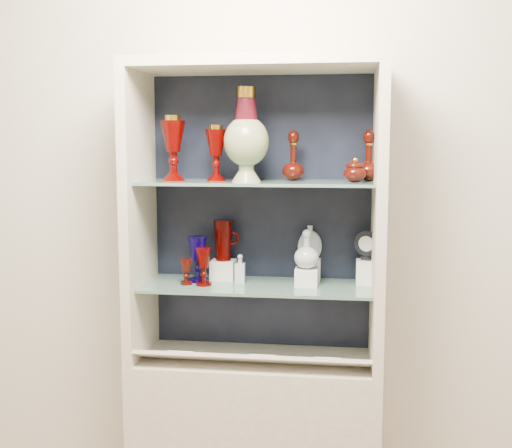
# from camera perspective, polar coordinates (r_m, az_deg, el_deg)

# --- Properties ---
(wall_back) EXTENTS (3.50, 0.02, 2.80)m
(wall_back) POSITION_cam_1_polar(r_m,az_deg,el_deg) (2.76, 0.60, 2.63)
(wall_back) COLOR beige
(wall_back) RESTS_ON ground
(cabinet_base) EXTENTS (1.00, 0.40, 0.75)m
(cabinet_base) POSITION_cam_1_polar(r_m,az_deg,el_deg) (2.82, -0.00, -18.99)
(cabinet_base) COLOR #BBB29F
(cabinet_base) RESTS_ON ground
(cabinet_back_panel) EXTENTS (0.98, 0.02, 1.15)m
(cabinet_back_panel) POSITION_cam_1_polar(r_m,az_deg,el_deg) (2.74, 0.52, 1.01)
(cabinet_back_panel) COLOR black
(cabinet_back_panel) RESTS_ON cabinet_base
(cabinet_side_left) EXTENTS (0.04, 0.40, 1.15)m
(cabinet_side_left) POSITION_cam_1_polar(r_m,az_deg,el_deg) (2.65, -10.33, 0.71)
(cabinet_side_left) COLOR #BBB29F
(cabinet_side_left) RESTS_ON cabinet_base
(cabinet_side_right) EXTENTS (0.04, 0.40, 1.15)m
(cabinet_side_right) POSITION_cam_1_polar(r_m,az_deg,el_deg) (2.53, 10.84, 0.38)
(cabinet_side_right) COLOR #BBB29F
(cabinet_side_right) RESTS_ON cabinet_base
(cabinet_top_cap) EXTENTS (1.00, 0.40, 0.04)m
(cabinet_top_cap) POSITION_cam_1_polar(r_m,az_deg,el_deg) (2.55, -0.00, 13.97)
(cabinet_top_cap) COLOR #BBB29F
(cabinet_top_cap) RESTS_ON cabinet_side_left
(shelf_lower) EXTENTS (0.92, 0.34, 0.01)m
(shelf_lower) POSITION_cam_1_polar(r_m,az_deg,el_deg) (2.61, 0.06, -5.52)
(shelf_lower) COLOR slate
(shelf_lower) RESTS_ON cabinet_side_left
(shelf_upper) EXTENTS (0.92, 0.34, 0.01)m
(shelf_upper) POSITION_cam_1_polar(r_m,az_deg,el_deg) (2.56, 0.06, 3.71)
(shelf_upper) COLOR slate
(shelf_upper) RESTS_ON cabinet_side_left
(label_ledge) EXTENTS (0.92, 0.17, 0.09)m
(label_ledge) POSITION_cam_1_polar(r_m,az_deg,el_deg) (2.56, -0.33, -11.92)
(label_ledge) COLOR #BBB29F
(label_ledge) RESTS_ON cabinet_base
(label_card_0) EXTENTS (0.10, 0.06, 0.03)m
(label_card_0) POSITION_cam_1_polar(r_m,az_deg,el_deg) (2.55, 0.68, -11.65)
(label_card_0) COLOR white
(label_card_0) RESTS_ON label_ledge
(label_card_1) EXTENTS (0.10, 0.06, 0.03)m
(label_card_1) POSITION_cam_1_polar(r_m,az_deg,el_deg) (2.54, 6.40, -11.82)
(label_card_1) COLOR white
(label_card_1) RESTS_ON label_ledge
(label_card_2) EXTENTS (0.10, 0.06, 0.03)m
(label_card_2) POSITION_cam_1_polar(r_m,az_deg,el_deg) (2.61, -6.59, -11.27)
(label_card_2) COLOR white
(label_card_2) RESTS_ON label_ledge
(pedestal_lamp_left) EXTENTS (0.13, 0.13, 0.26)m
(pedestal_lamp_left) POSITION_cam_1_polar(r_m,az_deg,el_deg) (2.61, -7.36, 6.70)
(pedestal_lamp_left) COLOR #470200
(pedestal_lamp_left) RESTS_ON shelf_upper
(pedestal_lamp_right) EXTENTS (0.11, 0.11, 0.22)m
(pedestal_lamp_right) POSITION_cam_1_polar(r_m,az_deg,el_deg) (2.58, -3.57, 6.32)
(pedestal_lamp_right) COLOR #470200
(pedestal_lamp_right) RESTS_ON shelf_upper
(enamel_urn) EXTENTS (0.23, 0.23, 0.36)m
(enamel_urn) POSITION_cam_1_polar(r_m,az_deg,el_deg) (2.51, -0.87, 7.94)
(enamel_urn) COLOR #0F4113
(enamel_urn) RESTS_ON shelf_upper
(ruby_decanter_a) EXTENTS (0.11, 0.11, 0.23)m
(ruby_decanter_a) POSITION_cam_1_polar(r_m,az_deg,el_deg) (2.59, 3.34, 6.37)
(ruby_decanter_a) COLOR #3B0B05
(ruby_decanter_a) RESTS_ON shelf_upper
(ruby_decanter_b) EXTENTS (0.10, 0.10, 0.21)m
(ruby_decanter_b) POSITION_cam_1_polar(r_m,az_deg,el_deg) (2.58, 9.99, 6.15)
(ruby_decanter_b) COLOR #3B0B05
(ruby_decanter_b) RESTS_ON shelf_upper
(lidded_bowl) EXTENTS (0.09, 0.09, 0.10)m
(lidded_bowl) POSITION_cam_1_polar(r_m,az_deg,el_deg) (2.50, 8.77, 4.82)
(lidded_bowl) COLOR #3B0B05
(lidded_bowl) RESTS_ON shelf_upper
(cobalt_goblet) EXTENTS (0.10, 0.10, 0.19)m
(cobalt_goblet) POSITION_cam_1_polar(r_m,az_deg,el_deg) (2.66, -5.21, -3.11)
(cobalt_goblet) COLOR #090047
(cobalt_goblet) RESTS_ON shelf_lower
(ruby_goblet_tall) EXTENTS (0.08, 0.08, 0.15)m
(ruby_goblet_tall) POSITION_cam_1_polar(r_m,az_deg,el_deg) (2.59, -4.68, -3.79)
(ruby_goblet_tall) COLOR #470200
(ruby_goblet_tall) RESTS_ON shelf_lower
(ruby_goblet_small) EXTENTS (0.07, 0.07, 0.10)m
(ruby_goblet_small) POSITION_cam_1_polar(r_m,az_deg,el_deg) (2.62, -6.22, -4.25)
(ruby_goblet_small) COLOR #3B0B05
(ruby_goblet_small) RESTS_ON shelf_lower
(riser_ruby_pitcher) EXTENTS (0.10, 0.10, 0.08)m
(riser_ruby_pitcher) POSITION_cam_1_polar(r_m,az_deg,el_deg) (2.71, -2.92, -4.07)
(riser_ruby_pitcher) COLOR silver
(riser_ruby_pitcher) RESTS_ON shelf_lower
(ruby_pitcher) EXTENTS (0.14, 0.11, 0.17)m
(ruby_pitcher) POSITION_cam_1_polar(r_m,az_deg,el_deg) (2.69, -2.94, -1.46)
(ruby_pitcher) COLOR #470200
(ruby_pitcher) RESTS_ON riser_ruby_pitcher
(clear_square_bottle) EXTENTS (0.04, 0.04, 0.12)m
(clear_square_bottle) POSITION_cam_1_polar(r_m,az_deg,el_deg) (2.64, -1.43, -3.97)
(clear_square_bottle) COLOR #A6B5C0
(clear_square_bottle) RESTS_ON shelf_lower
(riser_flat_flask) EXTENTS (0.09, 0.09, 0.09)m
(riser_flat_flask) POSITION_cam_1_polar(r_m,az_deg,el_deg) (2.69, 4.78, -4.06)
(riser_flat_flask) COLOR silver
(riser_flat_flask) RESTS_ON shelf_lower
(flat_flask) EXTENTS (0.11, 0.08, 0.15)m
(flat_flask) POSITION_cam_1_polar(r_m,az_deg,el_deg) (2.67, 4.81, -1.58)
(flat_flask) COLOR silver
(flat_flask) RESTS_ON riser_flat_flask
(riser_clear_round_decanter) EXTENTS (0.09, 0.09, 0.07)m
(riser_clear_round_decanter) POSITION_cam_1_polar(r_m,az_deg,el_deg) (2.59, 4.50, -4.74)
(riser_clear_round_decanter) COLOR silver
(riser_clear_round_decanter) RESTS_ON shelf_lower
(clear_round_decanter) EXTENTS (0.11, 0.11, 0.15)m
(clear_round_decanter) POSITION_cam_1_polar(r_m,az_deg,el_deg) (2.57, 4.52, -2.33)
(clear_round_decanter) COLOR #A6B5C0
(clear_round_decanter) RESTS_ON riser_clear_round_decanter
(riser_cameo_medallion) EXTENTS (0.08, 0.08, 0.10)m
(riser_cameo_medallion) POSITION_cam_1_polar(r_m,az_deg,el_deg) (2.64, 9.76, -4.24)
(riser_cameo_medallion) COLOR silver
(riser_cameo_medallion) RESTS_ON shelf_lower
(cameo_medallion) EXTENTS (0.11, 0.08, 0.12)m
(cameo_medallion) POSITION_cam_1_polar(r_m,az_deg,el_deg) (2.63, 9.81, -1.85)
(cameo_medallion) COLOR black
(cameo_medallion) RESTS_ON riser_cameo_medallion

